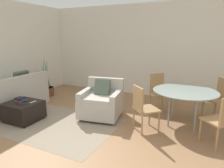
% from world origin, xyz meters
% --- Properties ---
extents(ground_plane, '(20.00, 20.00, 0.00)m').
position_xyz_m(ground_plane, '(0.00, 0.00, 0.00)').
color(ground_plane, '#936B47').
extents(wall_back, '(12.00, 0.06, 2.75)m').
position_xyz_m(wall_back, '(0.00, 3.89, 1.38)').
color(wall_back, silver).
rests_on(wall_back, ground_plane).
extents(wall_left, '(0.06, 12.00, 2.75)m').
position_xyz_m(wall_left, '(-3.17, 1.50, 1.38)').
color(wall_left, silver).
rests_on(wall_left, ground_plane).
extents(area_rug, '(2.59, 1.74, 0.01)m').
position_xyz_m(area_rug, '(-1.01, 0.95, 0.00)').
color(area_rug, gray).
rests_on(area_rug, ground_plane).
extents(couch, '(0.93, 2.09, 0.94)m').
position_xyz_m(couch, '(-2.58, 1.01, 0.31)').
color(couch, '#B2ADA3').
rests_on(couch, ground_plane).
extents(armchair, '(1.00, 1.00, 0.85)m').
position_xyz_m(armchair, '(-0.30, 1.75, 0.35)').
color(armchair, '#B2ADA3').
rests_on(armchair, ground_plane).
extents(ottoman, '(0.70, 0.65, 0.42)m').
position_xyz_m(ottoman, '(-1.73, 0.80, 0.23)').
color(ottoman, black).
rests_on(ottoman, ground_plane).
extents(book_stack, '(0.24, 0.18, 0.08)m').
position_xyz_m(book_stack, '(-1.83, 0.84, 0.46)').
color(book_stack, '#B72D28').
rests_on(book_stack, ottoman).
extents(tv_remote_primary, '(0.05, 0.15, 0.01)m').
position_xyz_m(tv_remote_primary, '(-1.53, 0.91, 0.42)').
color(tv_remote_primary, '#B7B7BC').
rests_on(tv_remote_primary, ottoman).
extents(tv_remote_secondary, '(0.14, 0.13, 0.01)m').
position_xyz_m(tv_remote_secondary, '(-1.67, 0.75, 0.42)').
color(tv_remote_secondary, '#333338').
rests_on(tv_remote_secondary, ottoman).
extents(potted_plant, '(0.43, 0.43, 1.28)m').
position_xyz_m(potted_plant, '(-2.66, 2.47, 0.23)').
color(potted_plant, brown).
rests_on(potted_plant, ground_plane).
extents(dining_table, '(1.28, 1.28, 0.73)m').
position_xyz_m(dining_table, '(1.43, 2.13, 0.67)').
color(dining_table, '#8C9E99').
rests_on(dining_table, ground_plane).
extents(dining_chair_near_left, '(0.59, 0.59, 0.90)m').
position_xyz_m(dining_chair_near_left, '(0.75, 1.45, 0.52)').
color(dining_chair_near_left, tan).
rests_on(dining_chair_near_left, ground_plane).
extents(dining_chair_near_right, '(0.59, 0.59, 0.90)m').
position_xyz_m(dining_chair_near_right, '(2.11, 1.45, 0.52)').
color(dining_chair_near_right, tan).
rests_on(dining_chair_near_right, ground_plane).
extents(dining_chair_far_left, '(0.59, 0.59, 0.90)m').
position_xyz_m(dining_chair_far_left, '(0.75, 2.81, 0.52)').
color(dining_chair_far_left, tan).
rests_on(dining_chair_far_left, ground_plane).
extents(dining_chair_far_right, '(0.59, 0.59, 0.90)m').
position_xyz_m(dining_chair_far_right, '(2.11, 2.81, 0.52)').
color(dining_chair_far_right, tan).
rests_on(dining_chair_far_right, ground_plane).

